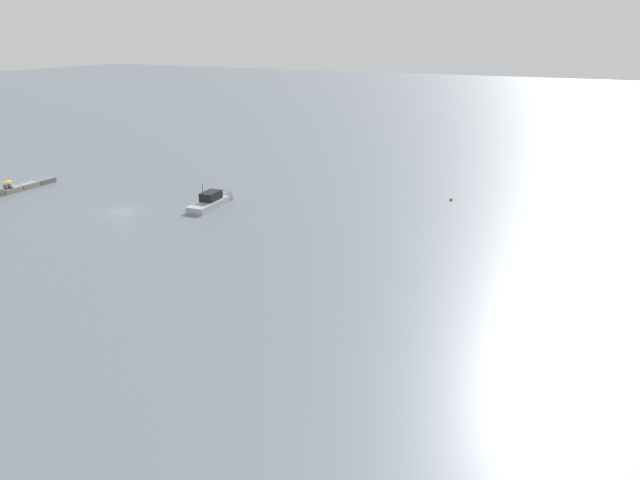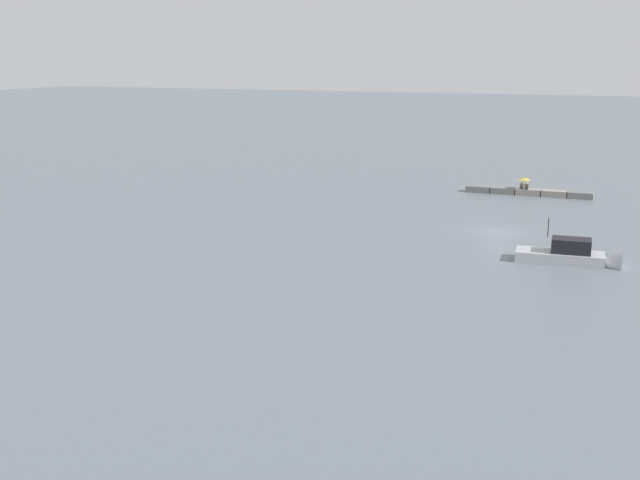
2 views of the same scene
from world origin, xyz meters
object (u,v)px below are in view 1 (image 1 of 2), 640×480
Objects in this scene: umbrella_open_yellow at (6,181)px; person_seated_grey_right at (6,187)px; mooring_buoy_near at (451,200)px; person_seated_brown_left at (10,186)px; motorboat_grey_near at (213,202)px.

person_seated_grey_right is at bearing -14.19° from umbrella_open_yellow.
person_seated_grey_right is 1.58× the size of mooring_buoy_near.
umbrella_open_yellow is 60.57m from mooring_buoy_near.
motorboat_grey_near is (-7.60, 28.67, -0.50)m from person_seated_brown_left.
person_seated_brown_left is at bearing -67.63° from mooring_buoy_near.
person_seated_grey_right is at bearing -168.21° from motorboat_grey_near.
mooring_buoy_near is (-23.55, 55.96, -0.87)m from person_seated_grey_right.
mooring_buoy_near is at bearing 107.98° from person_seated_brown_left.
person_seated_brown_left and person_seated_grey_right have the same top height.
person_seated_grey_right reaches higher than mooring_buoy_near.
motorboat_grey_near reaches higher than person_seated_brown_left.
person_seated_grey_right is 0.91m from umbrella_open_yellow.
mooring_buoy_near is at bearing 112.61° from umbrella_open_yellow.
umbrella_open_yellow is 2.96× the size of mooring_buoy_near.
umbrella_open_yellow is 29.82m from motorboat_grey_near.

